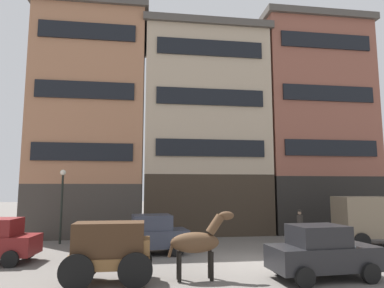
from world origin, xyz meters
TOP-DOWN VIEW (x-y plane):
  - ground_plane at (0.00, 0.00)m, footprint 120.00×120.00m
  - building_far_left at (-8.36, 10.40)m, footprint 7.71×6.90m
  - building_center_left at (-0.36, 10.39)m, footprint 8.99×6.90m
  - building_center_right at (8.00, 10.40)m, footprint 8.43×6.90m
  - cargo_wagon at (-5.67, -2.24)m, footprint 2.91×1.52m
  - draft_horse at (-2.72, -2.24)m, footprint 2.34×0.61m
  - delivery_truck_near at (7.75, 2.85)m, footprint 4.48×2.44m
  - sedan_dark at (-4.32, 2.38)m, footprint 3.86×2.21m
  - sedan_light at (1.57, -2.74)m, footprint 3.81×2.10m
  - pedestrian_officer at (4.64, 5.32)m, footprint 0.43×0.43m
  - streetlamp_curbside at (-9.20, 5.98)m, footprint 0.32×0.32m
  - fire_hydrant_curbside at (-5.23, 5.62)m, footprint 0.24×0.24m

SIDE VIEW (x-z plane):
  - ground_plane at x=0.00m, z-range 0.00..0.00m
  - fire_hydrant_curbside at x=-5.23m, z-range 0.01..0.84m
  - sedan_dark at x=-4.32m, z-range 0.00..1.83m
  - sedan_light at x=1.57m, z-range 0.00..1.83m
  - pedestrian_officer at x=4.64m, z-range 0.08..1.88m
  - cargo_wagon at x=-5.67m, z-range 0.16..2.14m
  - draft_horse at x=-2.72m, z-range 0.12..2.42m
  - delivery_truck_near at x=7.75m, z-range 0.11..2.73m
  - streetlamp_curbside at x=-9.20m, z-range 0.61..4.73m
  - building_center_left at x=-0.36m, z-range 0.04..14.64m
  - building_far_left at x=-8.36m, z-range 0.04..15.57m
  - building_center_right at x=8.00m, z-range 0.04..15.87m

